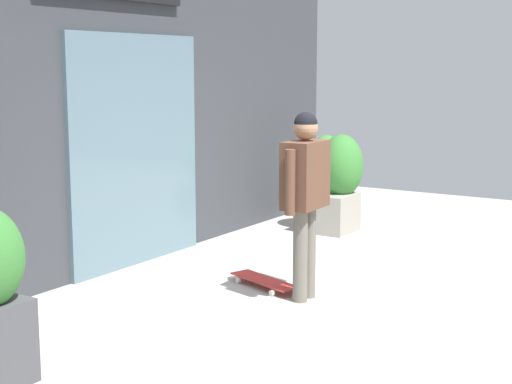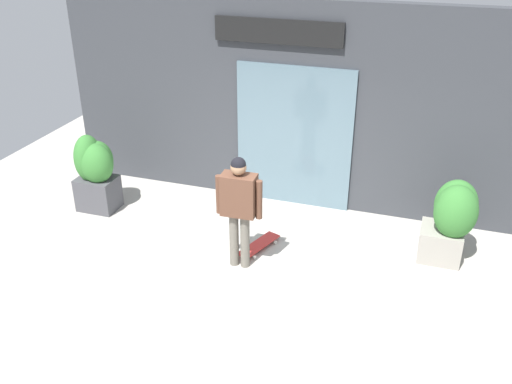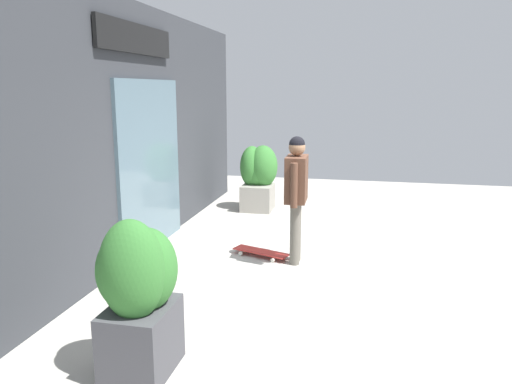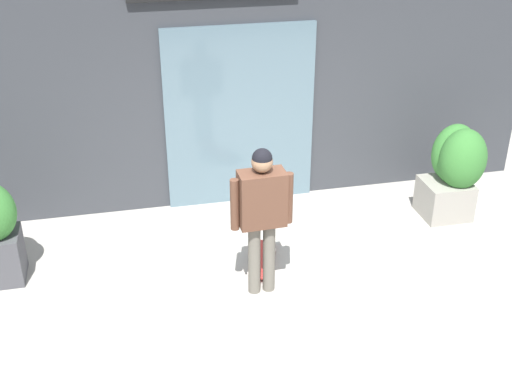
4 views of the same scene
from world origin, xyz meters
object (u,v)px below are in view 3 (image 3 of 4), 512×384
at_px(skateboarder, 296,186).
at_px(skateboard, 261,252).
at_px(planter_box_left, 258,174).
at_px(planter_box_right, 138,287).

height_order(skateboarder, skateboard, skateboarder).
bearing_deg(planter_box_left, planter_box_right, -177.39).
xyz_separation_m(skateboard, planter_box_left, (2.64, 0.62, 0.61)).
xyz_separation_m(skateboarder, planter_box_right, (-2.82, 0.85, -0.30)).
distance_m(skateboarder, planter_box_right, 2.96).
height_order(skateboarder, planter_box_left, skateboarder).
height_order(skateboard, planter_box_right, planter_box_right).
bearing_deg(planter_box_right, skateboarder, -16.86).
distance_m(planter_box_left, planter_box_right, 5.59).
bearing_deg(planter_box_right, skateboard, -7.11).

